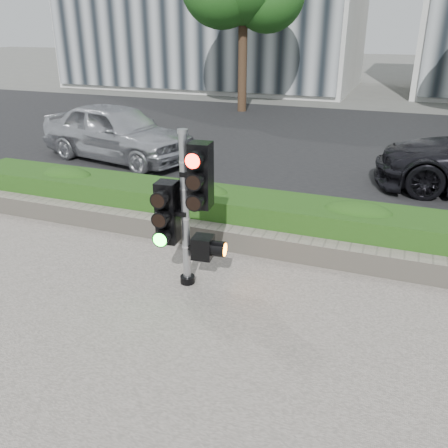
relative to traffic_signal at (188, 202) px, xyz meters
The scene contains 7 objects.
ground 1.49m from the traffic_signal, 51.71° to the right, with size 120.00×120.00×0.00m, color #51514C.
road 9.43m from the traffic_signal, 86.78° to the left, with size 60.00×13.00×0.02m, color black.
curb 2.79m from the traffic_signal, 78.06° to the left, with size 60.00×0.25×0.12m, color gray.
stone_wall 1.69m from the traffic_signal, 66.95° to the left, with size 12.00×0.32×0.34m, color gray.
hedge 2.13m from the traffic_signal, 74.42° to the left, with size 12.00×1.00×0.68m, color #377223.
traffic_signal is the anchor object (origin of this frame).
car_silver 7.02m from the traffic_signal, 130.50° to the left, with size 1.76×4.37×1.49m, color #B5B6BC.
Camera 1 is at (2.00, -4.62, 3.38)m, focal length 38.00 mm.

